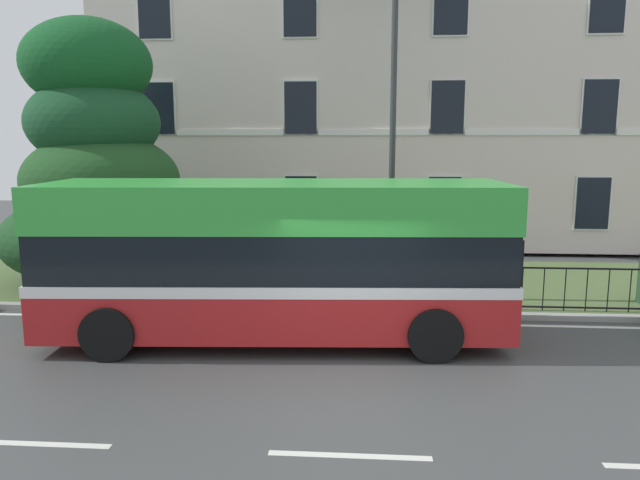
{
  "coord_description": "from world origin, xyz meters",
  "views": [
    {
      "loc": [
        0.13,
        -8.54,
        3.79
      ],
      "look_at": [
        -0.88,
        5.34,
        1.47
      ],
      "focal_mm": 33.49,
      "sensor_mm": 36.0,
      "label": 1
    }
  ],
  "objects_px": {
    "georgian_townhouse": "(372,85)",
    "single_decker_bus": "(277,258)",
    "street_lamp_post": "(393,119)",
    "evergreen_tree": "(96,173)"
  },
  "relations": [
    {
      "from": "georgian_townhouse",
      "to": "evergreen_tree",
      "type": "height_order",
      "value": "georgian_townhouse"
    },
    {
      "from": "single_decker_bus",
      "to": "street_lamp_post",
      "type": "distance_m",
      "value": 4.46
    },
    {
      "from": "evergreen_tree",
      "to": "street_lamp_post",
      "type": "relative_size",
      "value": 0.93
    },
    {
      "from": "single_decker_bus",
      "to": "street_lamp_post",
      "type": "relative_size",
      "value": 1.2
    },
    {
      "from": "evergreen_tree",
      "to": "street_lamp_post",
      "type": "distance_m",
      "value": 7.88
    },
    {
      "from": "georgian_townhouse",
      "to": "street_lamp_post",
      "type": "bearing_deg",
      "value": -88.17
    },
    {
      "from": "single_decker_bus",
      "to": "street_lamp_post",
      "type": "bearing_deg",
      "value": 46.77
    },
    {
      "from": "georgian_townhouse",
      "to": "single_decker_bus",
      "type": "height_order",
      "value": "georgian_townhouse"
    },
    {
      "from": "street_lamp_post",
      "to": "evergreen_tree",
      "type": "bearing_deg",
      "value": 169.43
    },
    {
      "from": "georgian_townhouse",
      "to": "street_lamp_post",
      "type": "height_order",
      "value": "georgian_townhouse"
    }
  ]
}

